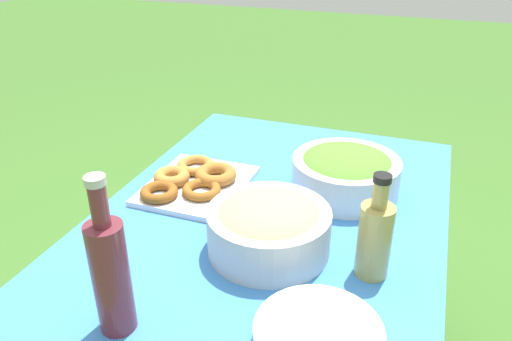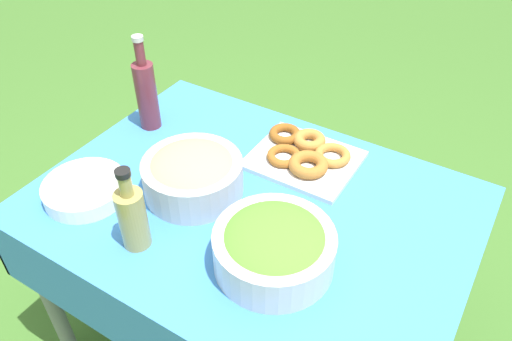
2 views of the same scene
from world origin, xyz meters
TOP-DOWN VIEW (x-y plane):
  - ground_plane at (0.00, 0.00)m, footprint 14.00×14.00m
  - picnic_table at (0.00, 0.00)m, footprint 1.21×0.88m
  - salad_bowl at (-0.16, 0.16)m, footprint 0.30×0.30m
  - pasta_bowl at (0.17, 0.05)m, footprint 0.28×0.28m
  - donut_platter at (-0.04, -0.25)m, footprint 0.33×0.27m
  - plate_stack at (0.42, 0.22)m, footprint 0.24×0.24m
  - olive_oil_bottle at (0.17, 0.28)m, footprint 0.07×0.07m
  - wine_bottle at (0.49, -0.15)m, footprint 0.07×0.07m

SIDE VIEW (x-z plane):
  - ground_plane at x=0.00m, z-range 0.00..0.00m
  - picnic_table at x=0.00m, z-range 0.26..0.96m
  - donut_platter at x=-0.04m, z-range 0.70..0.76m
  - plate_stack at x=0.42m, z-range 0.71..0.76m
  - salad_bowl at x=-0.16m, z-range 0.71..0.83m
  - pasta_bowl at x=0.17m, z-range 0.71..0.84m
  - olive_oil_bottle at x=0.17m, z-range 0.68..0.93m
  - wine_bottle at x=0.49m, z-range 0.67..1.00m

